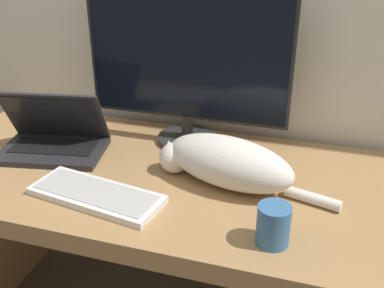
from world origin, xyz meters
The scene contains 6 objects.
desk centered at (0.00, 0.36, 0.61)m, with size 1.60×0.72×0.76m.
monitor centered at (0.01, 0.60, 1.05)m, with size 0.69×0.21×0.55m.
laptop centered at (-0.40, 0.39, 0.80)m, with size 0.38×0.28×0.21m.
external_keyboard centered at (-0.13, 0.17, 0.77)m, with size 0.40×0.21×0.02m.
cat centered at (0.20, 0.36, 0.83)m, with size 0.55×0.27×0.15m.
coffee_mug centered at (0.37, 0.12, 0.81)m, with size 0.08×0.08×0.10m.
Camera 1 is at (0.45, -0.77, 1.46)m, focal length 42.00 mm.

